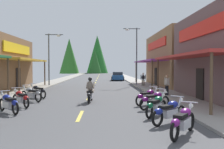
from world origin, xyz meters
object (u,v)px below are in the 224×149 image
object	(u,v)px
motorcycle_parked_left_2	(21,98)
parked_car_curbside	(118,76)
motorcycle_parked_right_4	(148,96)
motorcycle_parked_left_1	(9,103)
motorcycle_parked_right_1	(169,111)
pedestrian_browsing	(143,79)
rider_cruising_lead	(90,92)
motorcycle_parked_left_3	(31,94)
streetlamp_right	(134,49)
motorcycle_parked_right_0	(183,121)
pedestrian_by_shop	(167,84)
motorcycle_parked_left_4	(38,91)
motorcycle_parked_right_3	(155,100)
streetlamp_left	(52,52)
motorcycle_parked_right_2	(156,105)

from	to	relation	value
motorcycle_parked_left_2	parked_car_curbside	xyz separation A→B (m)	(7.03, 25.98, 0.20)
motorcycle_parked_right_4	motorcycle_parked_left_1	world-z (taller)	same
motorcycle_parked_right_4	motorcycle_parked_left_2	bearing A→B (deg)	143.53
motorcycle_parked_right_1	pedestrian_browsing	world-z (taller)	pedestrian_browsing
motorcycle_parked_right_1	motorcycle_parked_left_2	size ratio (longest dim) A/B	1.03
motorcycle_parked_left_1	rider_cruising_lead	size ratio (longest dim) A/B	0.75
motorcycle_parked_right_4	motorcycle_parked_left_3	size ratio (longest dim) A/B	0.98
streetlamp_right	motorcycle_parked_left_1	bearing A→B (deg)	-115.91
motorcycle_parked_right_0	motorcycle_parked_left_2	size ratio (longest dim) A/B	1.04
pedestrian_by_shop	motorcycle_parked_left_4	bearing A→B (deg)	-22.27
pedestrian_browsing	parked_car_curbside	xyz separation A→B (m)	(-2.01, 12.91, -0.20)
motorcycle_parked_right_0	parked_car_curbside	size ratio (longest dim) A/B	0.40
motorcycle_parked_right_4	motorcycle_parked_right_3	bearing A→B (deg)	-126.00
motorcycle_parked_right_1	rider_cruising_lead	world-z (taller)	rider_cruising_lead
motorcycle_parked_right_0	motorcycle_parked_left_3	xyz separation A→B (m)	(-7.11, 7.96, 0.00)
streetlamp_left	motorcycle_parked_left_2	size ratio (longest dim) A/B	3.58
motorcycle_parked_right_0	motorcycle_parked_right_2	xyz separation A→B (m)	(-0.14, 3.12, 0.00)
parked_car_curbside	motorcycle_parked_right_4	bearing A→B (deg)	-176.25
motorcycle_parked_right_2	motorcycle_parked_right_4	xyz separation A→B (m)	(0.22, 3.13, 0.00)
motorcycle_parked_right_3	motorcycle_parked_left_3	xyz separation A→B (m)	(-7.27, 3.09, 0.00)
motorcycle_parked_right_1	motorcycle_parked_left_4	world-z (taller)	same
streetlamp_left	pedestrian_by_shop	xyz separation A→B (m)	(10.58, -10.28, -2.98)
motorcycle_parked_left_1	motorcycle_parked_right_0	bearing A→B (deg)	-164.18
parked_car_curbside	streetlamp_right	bearing A→B (deg)	-169.34
motorcycle_parked_left_2	motorcycle_parked_left_3	world-z (taller)	same
streetlamp_left	motorcycle_parked_right_3	bearing A→B (deg)	-60.81
motorcycle_parked_right_4	motorcycle_parked_left_2	size ratio (longest dim) A/B	1.02
motorcycle_parked_left_2	motorcycle_parked_left_3	xyz separation A→B (m)	(-0.06, 2.11, 0.00)
motorcycle_parked_left_1	motorcycle_parked_left_3	bearing A→B (deg)	-42.70
motorcycle_parked_right_3	pedestrian_browsing	world-z (taller)	pedestrian_browsing
streetlamp_left	motorcycle_parked_right_3	world-z (taller)	streetlamp_left
motorcycle_parked_left_4	rider_cruising_lead	distance (m)	4.47
motorcycle_parked_left_3	pedestrian_by_shop	distance (m)	9.51
rider_cruising_lead	motorcycle_parked_left_2	bearing A→B (deg)	115.67
streetlamp_right	motorcycle_parked_left_4	distance (m)	14.87
motorcycle_parked_right_0	pedestrian_browsing	world-z (taller)	pedestrian_browsing
rider_cruising_lead	parked_car_curbside	bearing A→B (deg)	-4.10
motorcycle_parked_right_1	motorcycle_parked_right_4	distance (m)	4.59
streetlamp_right	motorcycle_parked_left_4	size ratio (longest dim) A/B	4.31
motorcycle_parked_right_2	motorcycle_parked_left_4	world-z (taller)	same
motorcycle_parked_right_0	motorcycle_parked_right_1	distance (m)	1.65
streetlamp_left	motorcycle_parked_right_2	distance (m)	19.26
motorcycle_parked_right_0	motorcycle_parked_left_2	xyz separation A→B (m)	(-7.05, 5.85, 0.00)
motorcycle_parked_right_2	motorcycle_parked_left_2	distance (m)	7.43
rider_cruising_lead	pedestrian_browsing	xyz separation A→B (m)	(5.30, 11.56, 0.23)
motorcycle_parked_right_2	motorcycle_parked_right_3	distance (m)	1.78
pedestrian_browsing	motorcycle_parked_right_1	bearing A→B (deg)	172.69
streetlamp_left	rider_cruising_lead	bearing A→B (deg)	-68.37
motorcycle_parked_right_4	motorcycle_parked_right_1	bearing A→B (deg)	-130.21
streetlamp_left	motorcycle_parked_left_3	xyz separation A→B (m)	(1.28, -12.22, -3.44)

